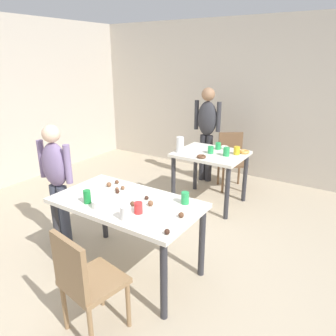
% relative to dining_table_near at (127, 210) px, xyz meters
% --- Properties ---
extents(ground_plane, '(6.40, 6.40, 0.00)m').
position_rel_dining_table_near_xyz_m(ground_plane, '(0.13, 0.06, -0.66)').
color(ground_plane, tan).
extents(wall_back, '(6.40, 0.10, 2.60)m').
position_rel_dining_table_near_xyz_m(wall_back, '(0.13, 3.26, 0.64)').
color(wall_back, '#BCB2A3').
rests_on(wall_back, ground_plane).
extents(dining_table_near, '(1.37, 0.76, 0.75)m').
position_rel_dining_table_near_xyz_m(dining_table_near, '(0.00, 0.00, 0.00)').
color(dining_table_near, silver).
rests_on(dining_table_near, ground_plane).
extents(dining_table_far, '(0.92, 0.77, 0.75)m').
position_rel_dining_table_near_xyz_m(dining_table_far, '(-0.03, 1.82, -0.03)').
color(dining_table_far, silver).
rests_on(dining_table_far, ground_plane).
extents(chair_near_table, '(0.46, 0.46, 0.87)m').
position_rel_dining_table_near_xyz_m(chair_near_table, '(0.23, -0.76, -0.16)').
color(chair_near_table, olive).
rests_on(chair_near_table, ground_plane).
extents(chair_far_table, '(0.56, 0.56, 0.87)m').
position_rel_dining_table_near_xyz_m(chair_far_table, '(-0.01, 2.55, -0.16)').
color(chair_far_table, brown).
rests_on(chair_far_table, ground_plane).
extents(person_girl_near, '(0.45, 0.22, 1.35)m').
position_rel_dining_table_near_xyz_m(person_girl_near, '(-0.96, -0.00, 0.14)').
color(person_girl_near, '#383D4C').
rests_on(person_girl_near, ground_plane).
extents(person_adult_far, '(0.45, 0.22, 1.54)m').
position_rel_dining_table_near_xyz_m(person_adult_far, '(-0.47, 2.58, 0.27)').
color(person_adult_far, '#28282D').
rests_on(person_adult_far, ground_plane).
extents(mixing_bowl, '(0.16, 0.16, 0.07)m').
position_rel_dining_table_near_xyz_m(mixing_bowl, '(-0.11, -0.21, 0.13)').
color(mixing_bowl, white).
rests_on(mixing_bowl, dining_table_near).
extents(soda_can, '(0.07, 0.07, 0.12)m').
position_rel_dining_table_near_xyz_m(soda_can, '(-0.27, -0.22, 0.15)').
color(soda_can, '#198438').
rests_on(soda_can, dining_table_near).
extents(fork_near, '(0.17, 0.02, 0.01)m').
position_rel_dining_table_near_xyz_m(fork_near, '(-0.53, 0.04, 0.10)').
color(fork_near, silver).
rests_on(fork_near, dining_table_near).
extents(cup_near_0, '(0.07, 0.07, 0.10)m').
position_rel_dining_table_near_xyz_m(cup_near_0, '(0.24, -0.13, 0.14)').
color(cup_near_0, red).
rests_on(cup_near_0, dining_table_near).
extents(cup_near_1, '(0.09, 0.09, 0.11)m').
position_rel_dining_table_near_xyz_m(cup_near_1, '(0.22, -0.27, 0.15)').
color(cup_near_1, white).
rests_on(cup_near_1, dining_table_near).
extents(cup_near_2, '(0.07, 0.07, 0.11)m').
position_rel_dining_table_near_xyz_m(cup_near_2, '(0.48, 0.25, 0.15)').
color(cup_near_2, green).
rests_on(cup_near_2, dining_table_near).
extents(cake_ball_0, '(0.04, 0.04, 0.04)m').
position_rel_dining_table_near_xyz_m(cake_ball_0, '(0.63, -0.28, 0.12)').
color(cake_ball_0, '#3D2319').
rests_on(cake_ball_0, dining_table_near).
extents(cake_ball_1, '(0.04, 0.04, 0.04)m').
position_rel_dining_table_near_xyz_m(cake_ball_1, '(-0.20, 0.19, 0.11)').
color(cake_ball_1, brown).
rests_on(cake_ball_1, dining_table_near).
extents(cake_ball_2, '(0.05, 0.05, 0.05)m').
position_rel_dining_table_near_xyz_m(cake_ball_2, '(-0.42, -0.08, 0.12)').
color(cake_ball_2, '#3D2319').
rests_on(cake_ball_2, dining_table_near).
extents(cake_ball_3, '(0.04, 0.04, 0.04)m').
position_rel_dining_table_near_xyz_m(cake_ball_3, '(0.11, -0.05, 0.12)').
color(cake_ball_3, brown).
rests_on(cake_ball_3, dining_table_near).
extents(cake_ball_4, '(0.04, 0.04, 0.04)m').
position_rel_dining_table_near_xyz_m(cake_ball_4, '(-0.35, 0.27, 0.11)').
color(cake_ball_4, brown).
rests_on(cake_ball_4, dining_table_near).
extents(cake_ball_5, '(0.04, 0.04, 0.04)m').
position_rel_dining_table_near_xyz_m(cake_ball_5, '(0.14, 0.12, 0.11)').
color(cake_ball_5, '#3D2319').
rests_on(cake_ball_5, dining_table_near).
extents(cake_ball_6, '(0.05, 0.05, 0.05)m').
position_rel_dining_table_near_xyz_m(cake_ball_6, '(0.24, 0.04, 0.12)').
color(cake_ball_6, brown).
rests_on(cake_ball_6, dining_table_near).
extents(cake_ball_7, '(0.05, 0.05, 0.05)m').
position_rel_dining_table_near_xyz_m(cake_ball_7, '(-0.36, 0.16, 0.12)').
color(cake_ball_7, brown).
rests_on(cake_ball_7, dining_table_near).
extents(cake_ball_8, '(0.04, 0.04, 0.04)m').
position_rel_dining_table_near_xyz_m(cake_ball_8, '(-0.18, 0.09, 0.11)').
color(cake_ball_8, '#3D2319').
rests_on(cake_ball_8, dining_table_near).
extents(cake_ball_9, '(0.05, 0.05, 0.05)m').
position_rel_dining_table_near_xyz_m(cake_ball_9, '(0.58, 0.00, 0.12)').
color(cake_ball_9, brown).
rests_on(cake_ball_9, dining_table_near).
extents(cake_ball_10, '(0.04, 0.04, 0.04)m').
position_rel_dining_table_near_xyz_m(cake_ball_10, '(-0.23, 0.13, 0.11)').
color(cake_ball_10, brown).
rests_on(cake_ball_10, dining_table_near).
extents(pitcher_far, '(0.10, 0.10, 0.22)m').
position_rel_dining_table_near_xyz_m(pitcher_far, '(-0.39, 1.60, 0.20)').
color(pitcher_far, white).
rests_on(pitcher_far, dining_table_far).
extents(cup_far_0, '(0.08, 0.08, 0.10)m').
position_rel_dining_table_near_xyz_m(cup_far_0, '(-0.01, 2.02, 0.14)').
color(cup_far_0, green).
rests_on(cup_far_0, dining_table_far).
extents(cup_far_1, '(0.08, 0.08, 0.10)m').
position_rel_dining_table_near_xyz_m(cup_far_1, '(-0.01, 1.78, 0.14)').
color(cup_far_1, green).
rests_on(cup_far_1, dining_table_far).
extents(cup_far_2, '(0.08, 0.08, 0.11)m').
position_rel_dining_table_near_xyz_m(cup_far_2, '(0.30, 1.93, 0.15)').
color(cup_far_2, yellow).
rests_on(cup_far_2, dining_table_far).
extents(cup_far_3, '(0.08, 0.08, 0.12)m').
position_rel_dining_table_near_xyz_m(cup_far_3, '(0.21, 1.79, 0.15)').
color(cup_far_3, green).
rests_on(cup_far_3, dining_table_far).
extents(donut_far_0, '(0.12, 0.12, 0.04)m').
position_rel_dining_table_near_xyz_m(donut_far_0, '(0.05, 2.11, 0.11)').
color(donut_far_0, white).
rests_on(donut_far_0, dining_table_far).
extents(donut_far_1, '(0.12, 0.12, 0.04)m').
position_rel_dining_table_near_xyz_m(donut_far_1, '(-0.02, 1.54, 0.11)').
color(donut_far_1, brown).
rests_on(donut_far_1, dining_table_far).
extents(donut_far_2, '(0.14, 0.14, 0.04)m').
position_rel_dining_table_near_xyz_m(donut_far_2, '(0.37, 2.04, 0.11)').
color(donut_far_2, gold).
rests_on(donut_far_2, dining_table_far).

